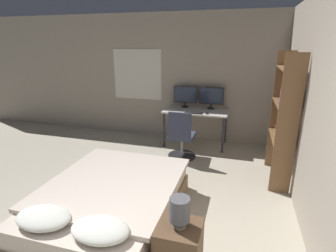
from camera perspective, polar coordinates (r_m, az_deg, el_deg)
The scene contains 11 objects.
wall_back at distance 5.73m, azimuth 6.49°, elevation 10.20°, with size 12.00×0.08×2.70m.
wall_side_right at distance 2.99m, azimuth 31.18°, elevation 0.94°, with size 0.06×12.00×2.70m.
bed at distance 3.35m, azimuth -12.37°, elevation -16.00°, with size 1.51×1.99×0.56m.
bedside_lamp at distance 2.32m, azimuth 2.55°, elevation -17.75°, with size 0.18×0.18×0.28m.
desk at distance 5.47m, azimuth 6.03°, elevation 2.42°, with size 1.31×0.67×0.75m.
monitor_left at distance 5.66m, azimuth 3.79°, elevation 6.70°, with size 0.50×0.16×0.45m.
monitor_right at distance 5.57m, azimuth 9.43°, elevation 6.33°, with size 0.50×0.16×0.45m.
keyboard at distance 5.22m, azimuth 5.61°, elevation 2.89°, with size 0.35×0.13×0.02m.
computer_mouse at distance 5.18m, azimuth 8.49°, elevation 2.77°, with size 0.07×0.05×0.04m.
office_chair at distance 4.87m, azimuth 2.93°, elevation -2.99°, with size 0.52×0.52×0.92m.
bookshelf at distance 4.19m, azimuth 24.04°, elevation 1.94°, with size 0.28×0.91×1.97m.
Camera 1 is at (0.94, -1.29, 2.07)m, focal length 28.00 mm.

